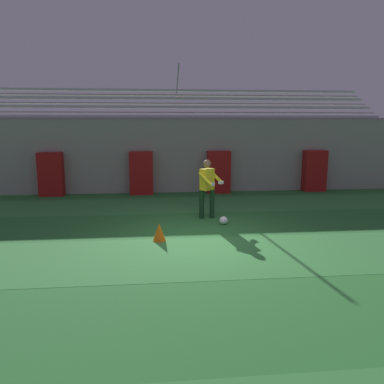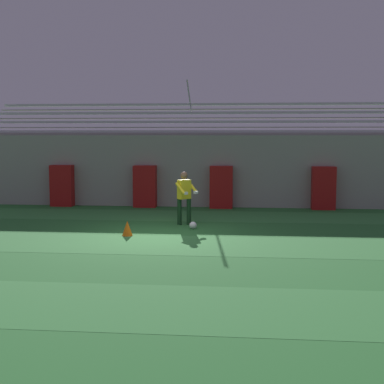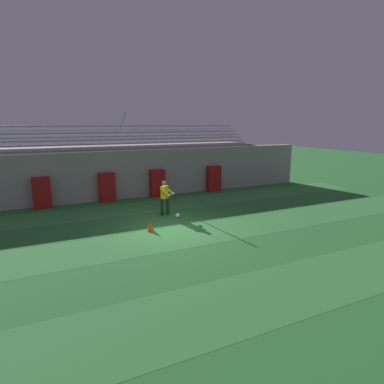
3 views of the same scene
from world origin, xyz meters
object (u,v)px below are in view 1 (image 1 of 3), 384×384
(padding_pillar_far_left, at_px, (51,174))
(padding_pillar_far_right, at_px, (314,171))
(soccer_ball, at_px, (224,220))
(goalkeeper, at_px, (207,185))
(traffic_cone, at_px, (159,232))
(padding_pillar_gate_right, at_px, (219,172))
(padding_pillar_gate_left, at_px, (141,173))

(padding_pillar_far_left, distance_m, padding_pillar_far_right, 10.16)
(padding_pillar_far_right, distance_m, soccer_ball, 6.51)
(padding_pillar_far_right, bearing_deg, padding_pillar_far_left, 180.00)
(padding_pillar_far_right, relative_size, soccer_ball, 7.39)
(goalkeeper, bearing_deg, traffic_cone, -125.04)
(padding_pillar_gate_right, distance_m, padding_pillar_far_left, 6.30)
(soccer_ball, bearing_deg, traffic_cone, -143.96)
(padding_pillar_gate_right, bearing_deg, traffic_cone, -112.02)
(padding_pillar_gate_right, xyz_separation_m, padding_pillar_far_left, (-6.30, 0.00, 0.00))
(padding_pillar_far_left, relative_size, goalkeeper, 0.97)
(padding_pillar_gate_left, distance_m, padding_pillar_far_left, 3.32)
(traffic_cone, bearing_deg, padding_pillar_gate_right, 67.98)
(padding_pillar_gate_left, xyz_separation_m, padding_pillar_gate_right, (2.97, 0.00, 0.00))
(goalkeeper, distance_m, soccer_ball, 1.16)
(padding_pillar_far_left, height_order, soccer_ball, padding_pillar_far_left)
(padding_pillar_gate_right, height_order, goalkeeper, goalkeeper)
(padding_pillar_far_right, xyz_separation_m, soccer_ball, (-4.51, -4.64, -0.70))
(padding_pillar_gate_left, relative_size, soccer_ball, 7.39)
(traffic_cone, bearing_deg, padding_pillar_far_left, 123.54)
(padding_pillar_far_right, distance_m, goalkeeper, 6.23)
(padding_pillar_gate_left, distance_m, padding_pillar_gate_right, 2.97)
(padding_pillar_gate_left, xyz_separation_m, traffic_cone, (0.59, -5.90, -0.60))
(padding_pillar_far_left, distance_m, goalkeeper, 6.59)
(traffic_cone, bearing_deg, padding_pillar_gate_left, 95.67)
(soccer_ball, bearing_deg, padding_pillar_gate_right, 81.99)
(padding_pillar_far_left, xyz_separation_m, padding_pillar_far_right, (10.16, 0.00, 0.00))
(goalkeeper, bearing_deg, soccer_ball, -64.99)
(goalkeeper, xyz_separation_m, soccer_ball, (0.34, -0.73, -0.84))
(padding_pillar_gate_left, height_order, padding_pillar_far_right, same)
(padding_pillar_gate_left, relative_size, goalkeeper, 0.97)
(padding_pillar_gate_right, relative_size, traffic_cone, 3.87)
(padding_pillar_gate_left, bearing_deg, goalkeeper, -63.16)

